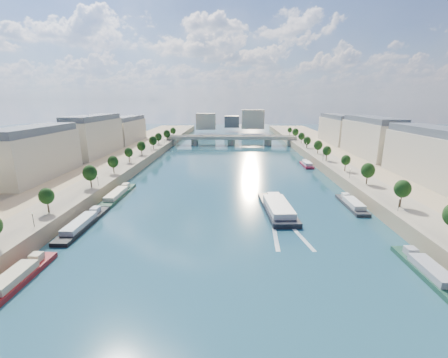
{
  "coord_description": "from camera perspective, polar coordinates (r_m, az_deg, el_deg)",
  "views": [
    {
      "loc": [
        1.07,
        -43.53,
        38.43
      ],
      "look_at": [
        -2.51,
        82.24,
        5.0
      ],
      "focal_mm": 24.0,
      "sensor_mm": 36.0,
      "label": 1
    }
  ],
  "objects": [
    {
      "name": "pave_left",
      "position": [
        158.39,
        -19.93,
        1.81
      ],
      "size": [
        14.0,
        520.0,
        0.1
      ],
      "primitive_type": "cube",
      "color": "gray",
      "rests_on": "quay_left"
    },
    {
      "name": "trees_left",
      "position": [
        158.44,
        -19.17,
        3.89
      ],
      "size": [
        4.8,
        268.8,
        8.26
      ],
      "color": "#382B1E",
      "rests_on": "ground"
    },
    {
      "name": "bridge",
      "position": [
        263.21,
        1.4,
        7.6
      ],
      "size": [
        112.0,
        12.0,
        8.15
      ],
      "color": "#C1B79E",
      "rests_on": "ground"
    },
    {
      "name": "quay_left",
      "position": [
        165.02,
        -24.7,
        0.92
      ],
      "size": [
        44.0,
        520.0,
        5.0
      ],
      "primitive_type": "cube",
      "color": "#9E8460",
      "rests_on": "ground"
    },
    {
      "name": "ground",
      "position": [
        148.59,
        1.16,
        -0.11
      ],
      "size": [
        700.0,
        700.0,
        0.0
      ],
      "primitive_type": "plane",
      "color": "#0B2C34",
      "rests_on": "ground"
    },
    {
      "name": "quay_right",
      "position": [
        164.09,
        27.2,
        0.56
      ],
      "size": [
        44.0,
        520.0,
        5.0
      ],
      "primitive_type": "cube",
      "color": "#9E8460",
      "rests_on": "ground"
    },
    {
      "name": "moored_barges_right",
      "position": [
        105.53,
        26.65,
        -7.66
      ],
      "size": [
        5.0,
        164.1,
        3.6
      ],
      "color": "black",
      "rests_on": "ground"
    },
    {
      "name": "buildings_left",
      "position": [
        179.11,
        -27.28,
        6.19
      ],
      "size": [
        16.0,
        226.0,
        23.2
      ],
      "color": "#C6B298",
      "rests_on": "ground"
    },
    {
      "name": "moored_barges_left",
      "position": [
        95.15,
        -28.34,
        -10.29
      ],
      "size": [
        5.0,
        117.54,
        3.6
      ],
      "color": "#1A1938",
      "rests_on": "ground"
    },
    {
      "name": "lamps_right",
      "position": [
        160.14,
        20.36,
        2.91
      ],
      "size": [
        0.36,
        200.36,
        4.28
      ],
      "color": "black",
      "rests_on": "ground"
    },
    {
      "name": "pave_right",
      "position": [
        157.62,
        22.38,
        1.52
      ],
      "size": [
        14.0,
        520.0,
        0.1
      ],
      "primitive_type": "cube",
      "color": "gray",
      "rests_on": "quay_right"
    },
    {
      "name": "lamps_left",
      "position": [
        147.1,
        -19.78,
        1.97
      ],
      "size": [
        0.36,
        200.36,
        4.28
      ],
      "color": "black",
      "rests_on": "ground"
    },
    {
      "name": "skyline",
      "position": [
        363.84,
        2.0,
        11.12
      ],
      "size": [
        79.0,
        42.0,
        22.0
      ],
      "color": "#C6B298",
      "rests_on": "ground"
    },
    {
      "name": "trees_right",
      "position": [
        165.11,
        20.73,
        4.17
      ],
      "size": [
        4.8,
        268.8,
        8.26
      ],
      "color": "#382B1E",
      "rests_on": "ground"
    },
    {
      "name": "buildings_right",
      "position": [
        178.1,
        29.9,
        5.82
      ],
      "size": [
        16.0,
        226.0,
        23.2
      ],
      "color": "#C6B298",
      "rests_on": "ground"
    },
    {
      "name": "tour_barge",
      "position": [
        108.32,
        10.12,
        -5.43
      ],
      "size": [
        11.09,
        32.22,
        4.3
      ],
      "rotation": [
        0.0,
        0.0,
        0.06
      ],
      "color": "black",
      "rests_on": "ground"
    },
    {
      "name": "wake",
      "position": [
        93.72,
        11.54,
        -9.64
      ],
      "size": [
        10.75,
        26.03,
        0.04
      ],
      "color": "silver",
      "rests_on": "ground"
    }
  ]
}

